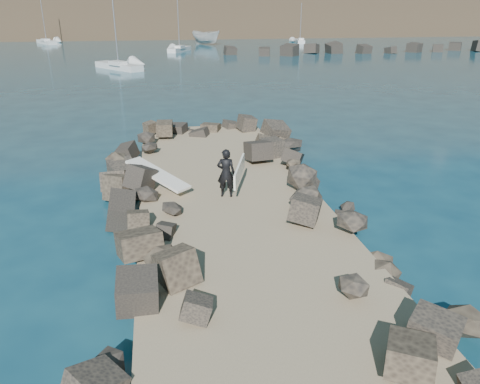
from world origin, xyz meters
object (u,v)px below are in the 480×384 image
(surfer_with_board, at_px, (228,173))
(sailboat_a, at_px, (119,66))
(surfboard_resting, at_px, (158,177))
(boat_imported, at_px, (206,37))

(surfer_with_board, height_order, sailboat_a, sailboat_a)
(surfboard_resting, bearing_deg, surfer_with_board, -66.23)
(sailboat_a, bearing_deg, surfer_with_board, -81.61)
(surfboard_resting, distance_m, boat_imported, 75.13)
(boat_imported, relative_size, surfer_with_board, 3.39)
(surfer_with_board, bearing_deg, sailboat_a, 98.39)
(boat_imported, xyz_separation_m, sailboat_a, (-13.78, -34.64, -0.94))
(boat_imported, bearing_deg, surfboard_resting, -135.05)
(surfboard_resting, xyz_separation_m, surfer_with_board, (2.31, -1.04, 0.39))
(surfboard_resting, relative_size, surfer_with_board, 1.34)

